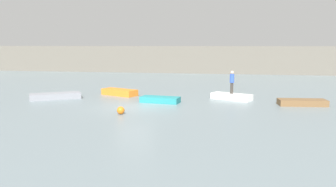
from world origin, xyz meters
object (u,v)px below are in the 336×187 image
Objects in this scene: rowboat_orange at (120,92)px; mooring_buoy at (121,110)px; rowboat_grey at (55,96)px; rowboat_white at (232,97)px; rowboat_brown at (302,102)px; person_blue_shirt at (232,81)px; rowboat_teal at (160,100)px.

rowboat_orange is 7.65m from mooring_buoy.
rowboat_grey is at bearing -123.51° from rowboat_orange.
rowboat_white is 6.54× the size of mooring_buoy.
rowboat_brown is at bearing 14.43° from rowboat_orange.
rowboat_grey is 1.21× the size of rowboat_white.
rowboat_grey and rowboat_white have the same top height.
rowboat_grey is 2.14× the size of person_blue_shirt.
rowboat_teal is at bearing -155.53° from person_blue_shirt.
rowboat_white is 0.97× the size of rowboat_brown.
rowboat_brown is (4.68, -1.67, -0.02)m from rowboat_white.
rowboat_grey is 1.22× the size of rowboat_orange.
mooring_buoy reaches higher than rowboat_teal.
rowboat_brown is at bearing 24.26° from mooring_buoy.
rowboat_orange reaches higher than rowboat_brown.
mooring_buoy reaches higher than rowboat_grey.
mooring_buoy is at bearing -107.67° from rowboat_white.
rowboat_white reaches higher than rowboat_teal.
rowboat_grey is 1.33× the size of rowboat_teal.
rowboat_white is at bearing -23.51° from rowboat_grey.
rowboat_teal is 0.88× the size of rowboat_brown.
rowboat_grey is at bearing -173.34° from rowboat_teal.
rowboat_teal is 5.47m from rowboat_white.
rowboat_orange is 13.79m from rowboat_brown.
rowboat_teal is at bearing -11.74° from rowboat_orange.
rowboat_white is at bearing 46.12° from mooring_buoy.
rowboat_grey is 8.11m from rowboat_teal.
rowboat_white is at bearing 135.00° from person_blue_shirt.
rowboat_grey is 13.26m from rowboat_white.
rowboat_orange is 9.02m from person_blue_shirt.
rowboat_white is (13.09, 2.14, 0.00)m from rowboat_grey.
rowboat_orange is 4.85m from rowboat_teal.
person_blue_shirt reaches higher than rowboat_brown.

